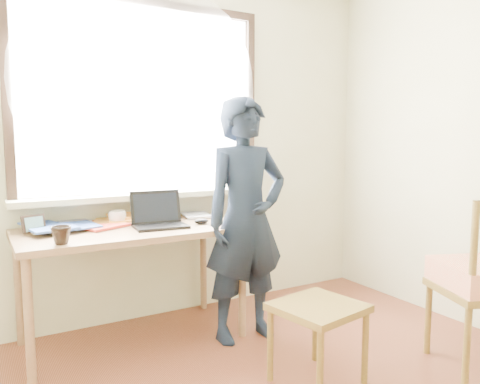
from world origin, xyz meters
TOP-DOWN VIEW (x-y plane):
  - room_shell at (-0.02, 0.20)m, footprint 3.52×4.02m
  - desk at (-0.42, 1.63)m, footprint 1.42×0.71m
  - laptop at (-0.24, 1.60)m, footprint 0.36×0.30m
  - mug_white at (-0.46, 1.80)m, footprint 0.15×0.15m
  - mug_dark at (-0.89, 1.36)m, footprint 0.13×0.13m
  - mouse at (0.04, 1.53)m, footprint 0.10×0.07m
  - desk_clutter at (-0.63, 1.87)m, footprint 0.88×0.55m
  - book_a at (-0.83, 1.85)m, footprint 0.25×0.31m
  - book_b at (0.04, 1.84)m, footprint 0.24×0.29m
  - picture_frame at (-0.99, 1.73)m, footprint 0.14×0.06m
  - work_chair at (0.29, 0.60)m, footprint 0.50×0.48m
  - person at (0.26, 1.31)m, footprint 0.59×0.39m

SIDE VIEW (x-z plane):
  - work_chair at x=0.29m, z-range 0.15..0.60m
  - desk at x=-0.42m, z-range 0.30..1.06m
  - book_b at x=0.04m, z-range 0.76..0.78m
  - book_a at x=-0.83m, z-range 0.76..0.79m
  - mouse at x=0.04m, z-range 0.76..0.80m
  - desk_clutter at x=-0.63m, z-range 0.76..0.81m
  - person at x=0.26m, z-range 0.00..1.61m
  - mug_white at x=-0.46m, z-range 0.76..0.85m
  - mug_dark at x=-0.89m, z-range 0.76..0.86m
  - laptop at x=-0.24m, z-range 0.70..0.93m
  - picture_frame at x=-0.99m, z-range 0.76..0.87m
  - room_shell at x=-0.02m, z-range 0.33..2.94m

